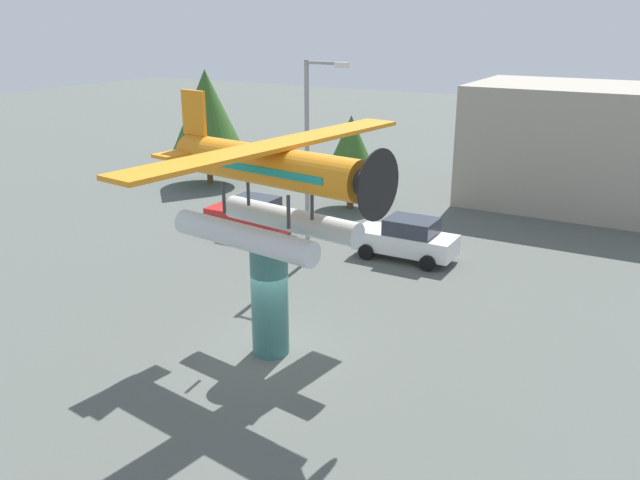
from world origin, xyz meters
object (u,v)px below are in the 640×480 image
floatplane_monument (270,183)px  tree_east (351,148)px  storefront_building (597,147)px  streetlight_primary (311,150)px  car_mid_white (407,238)px  tree_west (207,111)px  display_pedestal (270,297)px  car_near_red (252,215)px

floatplane_monument → tree_east: 16.32m
floatplane_monument → tree_east: size_ratio=2.15×
storefront_building → tree_east: storefront_building is taller
streetlight_primary → tree_east: streetlight_primary is taller
car_mid_white → tree_east: tree_east is taller
tree_west → car_mid_white: bearing=-22.6°
display_pedestal → car_mid_white: size_ratio=0.85×
streetlight_primary → tree_west: 14.93m
floatplane_monument → tree_east: floatplane_monument is taller
floatplane_monument → tree_east: (-5.25, 15.32, -2.03)m
storefront_building → car_near_red: bearing=-135.3°
display_pedestal → car_near_red: bearing=127.8°
floatplane_monument → streetlight_primary: 7.85m
streetlight_primary → tree_east: 8.52m
display_pedestal → streetlight_primary: (-2.79, 7.24, 2.89)m
car_near_red → tree_west: (-7.82, 6.76, 3.44)m
floatplane_monument → car_near_red: (-7.24, 9.19, -4.36)m
floatplane_monument → car_near_red: size_ratio=2.49×
car_mid_white → tree_east: (-5.54, 5.75, 2.33)m
car_mid_white → tree_east: bearing=-46.1°
storefront_building → floatplane_monument: bearing=-104.6°
display_pedestal → tree_east: tree_east is taller
tree_east → car_near_red: bearing=-108.0°
car_mid_white → storefront_building: storefront_building is taller
car_mid_white → tree_east: size_ratio=0.86×
floatplane_monument → car_mid_white: (0.29, 9.57, -4.36)m
streetlight_primary → storefront_building: size_ratio=0.62×
car_near_red → streetlight_primary: (4.32, -1.93, 3.79)m
car_mid_white → display_pedestal: bearing=87.5°
streetlight_primary → tree_west: bearing=144.4°
car_mid_white → streetlight_primary: size_ratio=0.52×
display_pedestal → tree_west: 21.98m
tree_west → streetlight_primary: bearing=-35.6°
floatplane_monument → storefront_building: bearing=83.6°
car_near_red → car_mid_white: 7.54m
car_mid_white → streetlight_primary: bearing=35.7°
display_pedestal → car_mid_white: bearing=87.5°
display_pedestal → car_mid_white: 9.60m
tree_west → tree_east: size_ratio=1.39×
car_near_red → streetlight_primary: bearing=155.9°
tree_west → tree_east: 9.89m
display_pedestal → streetlight_primary: size_ratio=0.44×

